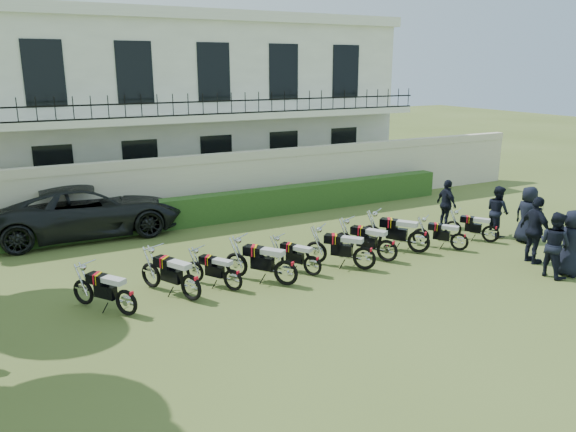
% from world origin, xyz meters
% --- Properties ---
extents(ground, '(100.00, 100.00, 0.00)m').
position_xyz_m(ground, '(0.00, 0.00, 0.00)').
color(ground, '#455321').
rests_on(ground, ground).
extents(perimeter_wall, '(30.00, 0.35, 2.30)m').
position_xyz_m(perimeter_wall, '(0.00, 8.00, 1.17)').
color(perimeter_wall, beige).
rests_on(perimeter_wall, ground).
extents(hedge, '(18.00, 0.60, 1.00)m').
position_xyz_m(hedge, '(1.00, 7.20, 0.50)').
color(hedge, '#214619').
rests_on(hedge, ground).
extents(building, '(20.40, 9.60, 7.40)m').
position_xyz_m(building, '(0.00, 13.96, 3.71)').
color(building, white).
rests_on(building, ground).
extents(motorcycle_0, '(1.17, 1.60, 1.03)m').
position_xyz_m(motorcycle_0, '(-4.11, 0.86, 0.48)').
color(motorcycle_0, black).
rests_on(motorcycle_0, ground).
extents(motorcycle_1, '(1.03, 1.85, 1.10)m').
position_xyz_m(motorcycle_1, '(-2.60, 0.98, 0.51)').
color(motorcycle_1, black).
rests_on(motorcycle_1, ground).
extents(motorcycle_2, '(1.00, 1.49, 0.94)m').
position_xyz_m(motorcycle_2, '(-1.50, 1.08, 0.43)').
color(motorcycle_2, black).
rests_on(motorcycle_2, ground).
extents(motorcycle_3, '(1.35, 1.70, 1.13)m').
position_xyz_m(motorcycle_3, '(-0.21, 0.77, 0.52)').
color(motorcycle_3, black).
rests_on(motorcycle_3, ground).
extents(motorcycle_4, '(0.93, 1.51, 0.93)m').
position_xyz_m(motorcycle_4, '(0.73, 1.07, 0.43)').
color(motorcycle_4, black).
rests_on(motorcycle_4, ground).
extents(motorcycle_5, '(1.38, 1.59, 1.10)m').
position_xyz_m(motorcycle_5, '(2.18, 0.78, 0.51)').
color(motorcycle_5, black).
rests_on(motorcycle_5, ground).
extents(motorcycle_6, '(1.07, 1.79, 1.09)m').
position_xyz_m(motorcycle_6, '(3.12, 1.02, 0.50)').
color(motorcycle_6, black).
rests_on(motorcycle_6, ground).
extents(motorcycle_7, '(1.33, 1.76, 1.15)m').
position_xyz_m(motorcycle_7, '(4.40, 1.19, 0.53)').
color(motorcycle_7, black).
rests_on(motorcycle_7, ground).
extents(motorcycle_8, '(1.04, 1.42, 0.92)m').
position_xyz_m(motorcycle_8, '(5.63, 0.81, 0.42)').
color(motorcycle_8, black).
rests_on(motorcycle_8, ground).
extents(motorcycle_9, '(1.00, 1.46, 0.92)m').
position_xyz_m(motorcycle_9, '(7.07, 0.96, 0.43)').
color(motorcycle_9, black).
rests_on(motorcycle_9, ground).
extents(suv, '(6.08, 2.93, 1.67)m').
position_xyz_m(suv, '(-3.86, 7.74, 0.83)').
color(suv, black).
rests_on(suv, ground).
extents(officer_0, '(0.72, 0.96, 1.78)m').
position_xyz_m(officer_0, '(6.73, -1.99, 0.89)').
color(officer_0, black).
rests_on(officer_0, ground).
extents(officer_1, '(0.66, 0.85, 1.74)m').
position_xyz_m(officer_1, '(6.29, -1.84, 0.87)').
color(officer_1, black).
rests_on(officer_1, ground).
extents(officer_2, '(0.65, 1.17, 1.90)m').
position_xyz_m(officer_2, '(6.72, -0.89, 0.95)').
color(officer_2, black).
rests_on(officer_2, ground).
extents(officer_3, '(0.63, 0.91, 1.78)m').
position_xyz_m(officer_3, '(8.11, 0.52, 0.89)').
color(officer_3, black).
rests_on(officer_3, ground).
extents(officer_4, '(0.78, 0.91, 1.65)m').
position_xyz_m(officer_4, '(7.83, 1.44, 0.82)').
color(officer_4, black).
rests_on(officer_4, ground).
extents(officer_5, '(0.53, 1.02, 1.67)m').
position_xyz_m(officer_5, '(7.01, 2.88, 0.83)').
color(officer_5, black).
rests_on(officer_5, ground).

